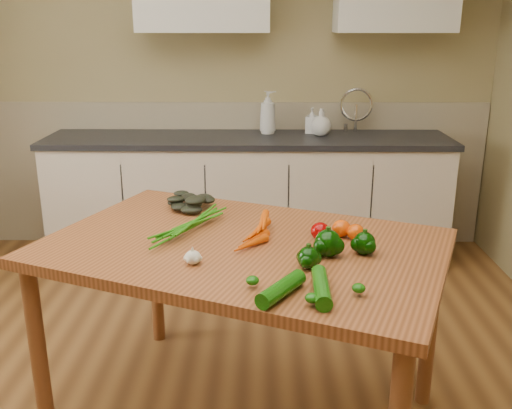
{
  "coord_description": "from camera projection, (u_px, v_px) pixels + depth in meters",
  "views": [
    {
      "loc": [
        0.3,
        -1.78,
        1.66
      ],
      "look_at": [
        0.27,
        0.58,
        0.91
      ],
      "focal_mm": 40.0,
      "sensor_mm": 36.0,
      "label": 1
    }
  ],
  "objects": [
    {
      "name": "soap_bottle_c",
      "position": [
        321.0,
        122.0,
        4.04
      ],
      "size": [
        0.17,
        0.17,
        0.19
      ],
      "primitive_type": "imported",
      "rotation": [
        0.0,
        0.0,
        0.2
      ],
      "color": "silver",
      "rests_on": "counter_run"
    },
    {
      "name": "soap_bottle_b",
      "position": [
        312.0,
        120.0,
        4.11
      ],
      "size": [
        0.1,
        0.1,
        0.18
      ],
      "primitive_type": "imported",
      "rotation": [
        0.0,
        0.0,
        5.99
      ],
      "color": "silver",
      "rests_on": "counter_run"
    },
    {
      "name": "leafy_greens",
      "position": [
        187.0,
        198.0,
        2.65
      ],
      "size": [
        0.22,
        0.2,
        0.11
      ],
      "primitive_type": null,
      "color": "black",
      "rests_on": "table"
    },
    {
      "name": "counter_run",
      "position": [
        250.0,
        196.0,
        4.15
      ],
      "size": [
        2.84,
        0.64,
        1.14
      ],
      "color": "beige",
      "rests_on": "ground"
    },
    {
      "name": "carrot_bunch",
      "position": [
        236.0,
        227.0,
        2.32
      ],
      "size": [
        0.35,
        0.31,
        0.08
      ],
      "primitive_type": null,
      "rotation": [
        0.0,
        0.0,
        -0.39
      ],
      "color": "#E65105",
      "rests_on": "table"
    },
    {
      "name": "pepper_a",
      "position": [
        328.0,
        243.0,
        2.12
      ],
      "size": [
        0.1,
        0.1,
        0.1
      ],
      "primitive_type": "sphere",
      "color": "black",
      "rests_on": "table"
    },
    {
      "name": "tomato_b",
      "position": [
        341.0,
        228.0,
        2.32
      ],
      "size": [
        0.08,
        0.08,
        0.07
      ],
      "primitive_type": "ellipsoid",
      "color": "#DC4405",
      "rests_on": "table"
    },
    {
      "name": "pepper_b",
      "position": [
        364.0,
        243.0,
        2.14
      ],
      "size": [
        0.08,
        0.08,
        0.08
      ],
      "primitive_type": "sphere",
      "color": "black",
      "rests_on": "table"
    },
    {
      "name": "tomato_c",
      "position": [
        356.0,
        232.0,
        2.28
      ],
      "size": [
        0.07,
        0.07,
        0.07
      ],
      "primitive_type": "ellipsoid",
      "color": "#DC4405",
      "rests_on": "table"
    },
    {
      "name": "pepper_c",
      "position": [
        308.0,
        258.0,
        2.02
      ],
      "size": [
        0.08,
        0.08,
        0.08
      ],
      "primitive_type": "sphere",
      "color": "black",
      "rests_on": "table"
    },
    {
      "name": "soap_bottle_a",
      "position": [
        268.0,
        112.0,
        4.08
      ],
      "size": [
        0.12,
        0.12,
        0.3
      ],
      "primitive_type": "imported",
      "rotation": [
        0.0,
        0.0,
        1.53
      ],
      "color": "silver",
      "rests_on": "counter_run"
    },
    {
      "name": "tomato_a",
      "position": [
        320.0,
        231.0,
        2.29
      ],
      "size": [
        0.08,
        0.08,
        0.07
      ],
      "primitive_type": "ellipsoid",
      "color": "#930302",
      "rests_on": "table"
    },
    {
      "name": "zucchini_b",
      "position": [
        281.0,
        289.0,
        1.81
      ],
      "size": [
        0.17,
        0.22,
        0.06
      ],
      "primitive_type": "cylinder",
      "rotation": [
        1.57,
        0.0,
        -0.59
      ],
      "color": "#104D08",
      "rests_on": "table"
    },
    {
      "name": "room",
      "position": [
        177.0,
        147.0,
        1.99
      ],
      "size": [
        4.04,
        5.04,
        2.64
      ],
      "color": "brown",
      "rests_on": "ground"
    },
    {
      "name": "table",
      "position": [
        243.0,
        264.0,
        2.29
      ],
      "size": [
        1.81,
        1.51,
        0.83
      ],
      "rotation": [
        0.0,
        0.0,
        -0.39
      ],
      "color": "#9D542D",
      "rests_on": "ground"
    },
    {
      "name": "garlic_bulb",
      "position": [
        193.0,
        257.0,
        2.06
      ],
      "size": [
        0.06,
        0.06,
        0.05
      ],
      "primitive_type": "ellipsoid",
      "color": "silver",
      "rests_on": "table"
    },
    {
      "name": "zucchini_a",
      "position": [
        321.0,
        287.0,
        1.82
      ],
      "size": [
        0.06,
        0.24,
        0.05
      ],
      "primitive_type": "cylinder",
      "rotation": [
        1.57,
        0.0,
        -0.03
      ],
      "color": "#104D08",
      "rests_on": "table"
    }
  ]
}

